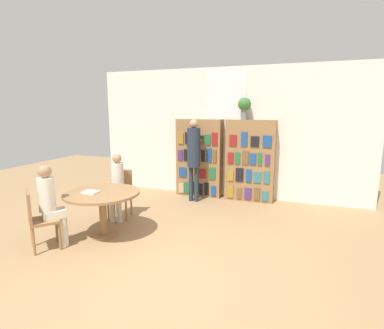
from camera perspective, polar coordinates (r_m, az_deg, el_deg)
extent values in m
plane|color=#9E7A51|center=(3.93, -8.14, -21.02)|extent=(16.00, 16.00, 0.00)
cube|color=silver|center=(7.08, 6.56, 5.93)|extent=(6.40, 0.06, 3.00)
cube|color=white|center=(7.03, 6.63, 12.83)|extent=(0.90, 0.01, 1.10)
cube|color=olive|center=(7.13, 1.41, 1.28)|extent=(1.08, 0.32, 1.83)
cube|color=tan|center=(7.26, -2.05, -4.50)|extent=(0.13, 0.02, 0.23)
cube|color=#236638|center=(7.20, -0.95, -4.44)|extent=(0.14, 0.02, 0.28)
cube|color=black|center=(7.14, 0.33, -4.48)|extent=(0.11, 0.02, 0.30)
cube|color=black|center=(7.10, 1.52, -4.71)|extent=(0.13, 0.02, 0.27)
cube|color=black|center=(7.05, 2.80, -4.70)|extent=(0.10, 0.02, 0.30)
cube|color=navy|center=(7.01, 4.13, -5.05)|extent=(0.11, 0.02, 0.24)
cube|color=navy|center=(7.15, -1.78, -1.46)|extent=(0.19, 0.02, 0.23)
cube|color=olive|center=(7.07, 0.09, -1.53)|extent=(0.16, 0.02, 0.25)
cube|color=maroon|center=(7.00, 1.86, -1.78)|extent=(0.20, 0.02, 0.22)
cube|color=#236638|center=(6.92, 3.87, -1.70)|extent=(0.15, 0.02, 0.28)
cube|color=#4C2D6B|center=(7.10, -2.24, 1.77)|extent=(0.12, 0.02, 0.25)
cube|color=black|center=(7.06, -1.25, 1.82)|extent=(0.08, 0.02, 0.27)
cube|color=brown|center=(7.01, -0.18, 1.61)|extent=(0.09, 0.02, 0.24)
cube|color=#4C2D6B|center=(6.96, 0.95, 1.76)|extent=(0.11, 0.02, 0.29)
cube|color=black|center=(6.91, 2.10, 1.64)|extent=(0.08, 0.02, 0.27)
cube|color=navy|center=(6.87, 3.26, 1.75)|extent=(0.12, 0.02, 0.32)
cube|color=brown|center=(6.83, 4.35, 1.58)|extent=(0.08, 0.02, 0.29)
cube|color=olive|center=(7.05, -2.15, 4.96)|extent=(0.13, 0.02, 0.25)
cube|color=black|center=(6.99, -0.89, 5.02)|extent=(0.11, 0.02, 0.28)
cube|color=black|center=(6.93, 0.41, 4.81)|extent=(0.10, 0.02, 0.23)
cube|color=brown|center=(6.89, 1.58, 4.71)|extent=(0.11, 0.02, 0.22)
cube|color=#236638|center=(6.84, 2.95, 4.71)|extent=(0.15, 0.02, 0.23)
cube|color=maroon|center=(6.79, 4.33, 4.87)|extent=(0.13, 0.02, 0.28)
cube|color=olive|center=(6.85, 10.97, 0.72)|extent=(1.08, 0.32, 1.83)
cube|color=olive|center=(6.91, 7.30, -5.19)|extent=(0.14, 0.02, 0.27)
cube|color=brown|center=(6.88, 8.99, -5.44)|extent=(0.11, 0.02, 0.24)
cube|color=#4C2D6B|center=(6.85, 10.59, -5.48)|extent=(0.16, 0.02, 0.26)
cube|color=brown|center=(6.82, 12.25, -5.53)|extent=(0.13, 0.02, 0.28)
cube|color=#2D707A|center=(6.81, 13.76, -5.88)|extent=(0.13, 0.02, 0.22)
cube|color=olive|center=(6.83, 7.33, -2.15)|extent=(0.13, 0.02, 0.23)
cube|color=black|center=(6.78, 9.04, -1.95)|extent=(0.17, 0.02, 0.30)
cube|color=navy|center=(6.75, 10.74, -2.12)|extent=(0.12, 0.02, 0.29)
cube|color=#2D707A|center=(6.73, 12.32, -2.42)|extent=(0.16, 0.02, 0.24)
cube|color=#2D707A|center=(6.70, 14.02, -2.43)|extent=(0.13, 0.02, 0.27)
cube|color=maroon|center=(6.75, 7.36, 1.24)|extent=(0.13, 0.02, 0.25)
cube|color=#236638|center=(6.72, 8.66, 1.22)|extent=(0.11, 0.02, 0.26)
cube|color=brown|center=(6.68, 10.16, 1.31)|extent=(0.14, 0.02, 0.30)
cube|color=navy|center=(6.66, 11.52, 1.00)|extent=(0.13, 0.02, 0.25)
cube|color=#236638|center=(6.64, 12.80, 0.99)|extent=(0.09, 0.02, 0.26)
cube|color=#4C2D6B|center=(6.63, 14.18, 0.80)|extent=(0.10, 0.02, 0.24)
cube|color=maroon|center=(6.69, 7.83, 4.56)|extent=(0.16, 0.02, 0.25)
cube|color=navy|center=(6.64, 9.91, 4.77)|extent=(0.14, 0.02, 0.32)
cube|color=black|center=(6.61, 11.89, 4.29)|extent=(0.18, 0.02, 0.23)
cube|color=navy|center=(6.58, 14.13, 4.27)|extent=(0.19, 0.02, 0.25)
cylinder|color=slate|center=(6.79, 9.90, 9.35)|extent=(0.13, 0.13, 0.22)
sphere|color=#387033|center=(6.79, 9.96, 11.25)|extent=(0.28, 0.28, 0.28)
cylinder|color=olive|center=(5.26, -16.37, -12.69)|extent=(0.44, 0.44, 0.03)
cylinder|color=olive|center=(5.14, -16.57, -9.09)|extent=(0.12, 0.12, 0.67)
cylinder|color=olive|center=(5.03, -16.78, -5.27)|extent=(1.20, 1.20, 0.04)
cube|color=olive|center=(4.99, -26.30, -9.55)|extent=(0.56, 0.56, 0.04)
cube|color=olive|center=(4.90, -28.63, -7.07)|extent=(0.33, 0.28, 0.45)
cylinder|color=olive|center=(5.24, -24.41, -11.09)|extent=(0.04, 0.04, 0.41)
cylinder|color=olive|center=(4.92, -23.87, -12.44)|extent=(0.04, 0.04, 0.41)
cylinder|color=olive|center=(5.21, -28.18, -11.50)|extent=(0.04, 0.04, 0.41)
cylinder|color=olive|center=(4.90, -27.91, -12.88)|extent=(0.04, 0.04, 0.41)
cube|color=olive|center=(5.89, -13.63, -5.77)|extent=(0.49, 0.49, 0.04)
cube|color=olive|center=(5.99, -13.20, -3.05)|extent=(0.40, 0.14, 0.45)
cylinder|color=olive|center=(5.75, -12.43, -8.47)|extent=(0.04, 0.04, 0.41)
cylinder|color=olive|center=(5.86, -15.65, -8.27)|extent=(0.04, 0.04, 0.41)
cylinder|color=olive|center=(6.06, -11.50, -7.45)|extent=(0.04, 0.04, 0.41)
cylinder|color=olive|center=(6.16, -14.57, -7.29)|extent=(0.04, 0.04, 0.41)
cube|color=beige|center=(5.74, -14.09, -5.38)|extent=(0.30, 0.37, 0.12)
cylinder|color=beige|center=(5.74, -13.98, -2.19)|extent=(0.23, 0.23, 0.50)
sphere|color=#A37A5B|center=(5.68, -14.13, 1.10)|extent=(0.17, 0.17, 0.17)
cylinder|color=beige|center=(5.70, -13.73, -8.48)|extent=(0.10, 0.10, 0.45)
cylinder|color=beige|center=(5.74, -14.92, -8.40)|extent=(0.10, 0.10, 0.45)
cube|color=silver|center=(4.97, -24.76, -8.50)|extent=(0.38, 0.40, 0.12)
cylinder|color=silver|center=(4.88, -25.97, -5.15)|extent=(0.23, 0.23, 0.50)
sphere|color=#A37A5B|center=(4.81, -26.29, -1.17)|extent=(0.19, 0.19, 0.19)
cylinder|color=silver|center=(5.14, -23.34, -11.18)|extent=(0.10, 0.10, 0.45)
cylinder|color=silver|center=(5.02, -23.12, -11.68)|extent=(0.10, 0.10, 0.45)
cylinder|color=#232D3D|center=(6.77, -0.19, -3.68)|extent=(0.10, 0.10, 0.79)
cylinder|color=#232D3D|center=(6.73, 0.86, -3.77)|extent=(0.10, 0.10, 0.79)
cylinder|color=#232D3D|center=(6.60, 0.34, 3.26)|extent=(0.29, 0.29, 0.86)
sphere|color=tan|center=(6.55, 0.35, 7.80)|extent=(0.19, 0.19, 0.19)
cylinder|color=#232D3D|center=(6.79, 1.78, 5.28)|extent=(0.07, 0.30, 0.07)
cube|color=silver|center=(5.02, -18.73, -5.00)|extent=(0.24, 0.18, 0.03)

